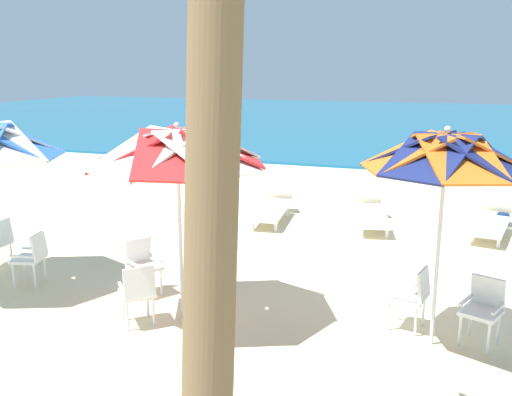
% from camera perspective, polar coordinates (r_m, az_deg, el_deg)
% --- Properties ---
extents(ground_plane, '(80.00, 80.00, 0.00)m').
position_cam_1_polar(ground_plane, '(10.32, 16.31, -6.87)').
color(ground_plane, beige).
extents(sea, '(80.00, 36.00, 0.10)m').
position_cam_1_polar(sea, '(37.20, 18.72, 7.28)').
color(sea, '#19607F').
rests_on(sea, ground).
extents(surf_foam, '(80.00, 0.70, 0.01)m').
position_cam_1_polar(surf_foam, '(19.06, 17.85, 2.16)').
color(surf_foam, white).
rests_on(surf_foam, ground).
extents(beach_umbrella_0, '(2.00, 2.00, 2.77)m').
position_cam_1_polar(beach_umbrella_0, '(7.00, 18.61, 4.09)').
color(beach_umbrella_0, silver).
rests_on(beach_umbrella_0, ground).
extents(plastic_chair_0, '(0.57, 0.59, 0.87)m').
position_cam_1_polar(plastic_chair_0, '(7.77, 21.96, -10.15)').
color(plastic_chair_0, white).
rests_on(plastic_chair_0, ground).
extents(plastic_chair_1, '(0.55, 0.52, 0.87)m').
position_cam_1_polar(plastic_chair_1, '(7.86, 15.57, -9.37)').
color(plastic_chair_1, white).
rests_on(plastic_chair_1, ground).
extents(beach_umbrella_1, '(2.45, 2.45, 2.74)m').
position_cam_1_polar(beach_umbrella_1, '(7.51, -7.93, 4.85)').
color(beach_umbrella_1, silver).
rests_on(beach_umbrella_1, ground).
extents(plastic_chair_2, '(0.63, 0.63, 0.87)m').
position_cam_1_polar(plastic_chair_2, '(7.85, -11.85, -9.18)').
color(plastic_chair_2, white).
rests_on(plastic_chair_2, ground).
extents(plastic_chair_3, '(0.63, 0.61, 0.87)m').
position_cam_1_polar(plastic_chair_3, '(8.90, -11.40, -6.43)').
color(plastic_chair_3, white).
rests_on(plastic_chair_3, ground).
extents(plastic_chair_6, '(0.55, 0.53, 0.87)m').
position_cam_1_polar(plastic_chair_6, '(9.72, -21.70, -5.44)').
color(plastic_chair_6, white).
rests_on(plastic_chair_6, ground).
extents(sun_lounger_0, '(0.98, 2.22, 0.62)m').
position_cam_1_polar(sun_lounger_0, '(12.71, 22.63, -2.26)').
color(sun_lounger_0, white).
rests_on(sun_lounger_0, ground).
extents(sun_lounger_1, '(1.06, 2.23, 0.62)m').
position_cam_1_polar(sun_lounger_1, '(12.65, 11.60, -1.57)').
color(sun_lounger_1, white).
rests_on(sun_lounger_1, ground).
extents(sun_lounger_2, '(0.85, 2.20, 0.62)m').
position_cam_1_polar(sun_lounger_2, '(12.87, 1.62, -1.04)').
color(sun_lounger_2, white).
rests_on(sun_lounger_2, ground).
extents(palm_tree_1, '(2.76, 2.83, 6.24)m').
position_cam_1_polar(palm_tree_1, '(3.17, -4.53, 19.23)').
color(palm_tree_1, brown).
rests_on(palm_tree_1, ground).
extents(beach_ball, '(0.29, 0.29, 0.29)m').
position_cam_1_polar(beach_ball, '(13.83, 23.70, -1.75)').
color(beach_ball, blue).
rests_on(beach_ball, ground).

